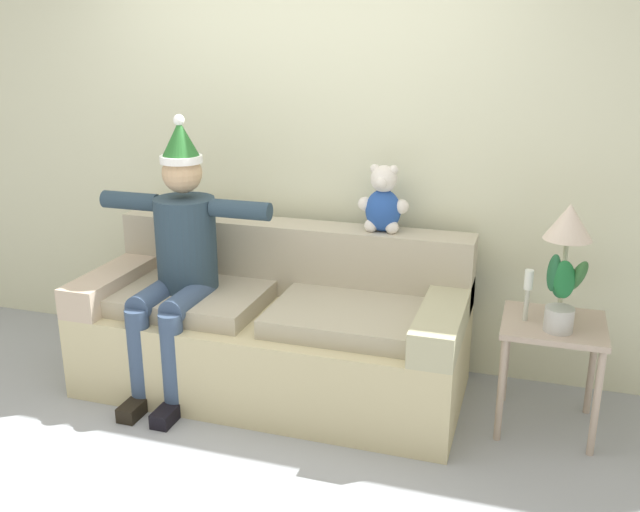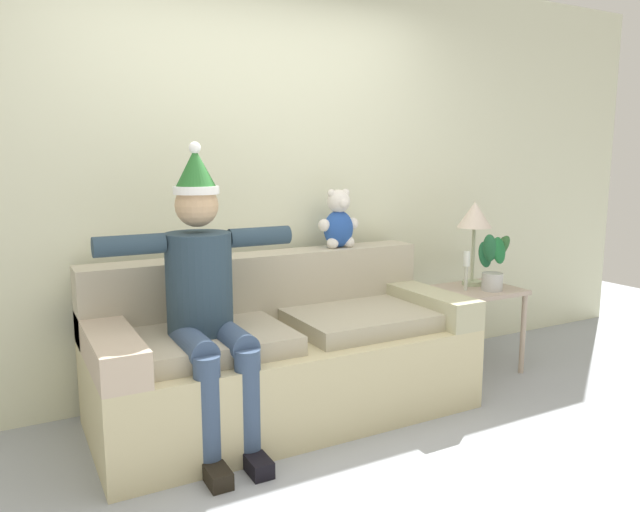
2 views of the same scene
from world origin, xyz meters
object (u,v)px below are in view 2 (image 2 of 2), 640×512
at_px(person_seated, 205,294).
at_px(teddy_bear, 339,221).
at_px(side_table, 478,302).
at_px(potted_plant, 493,261).
at_px(couch, 282,354).
at_px(candle_tall, 466,265).
at_px(table_lamp, 475,219).

height_order(person_seated, teddy_bear, person_seated).
xyz_separation_m(side_table, potted_plant, (0.02, -0.10, 0.30)).
distance_m(couch, potted_plant, 1.58).
relative_size(person_seated, side_table, 2.65).
distance_m(side_table, potted_plant, 0.32).
bearing_deg(candle_tall, couch, 179.00).
height_order(person_seated, side_table, person_seated).
xyz_separation_m(table_lamp, potted_plant, (-0.00, -0.20, -0.27)).
relative_size(side_table, potted_plant, 1.48).
relative_size(couch, table_lamp, 3.63).
height_order(person_seated, candle_tall, person_seated).
bearing_deg(person_seated, table_lamp, 7.34).
distance_m(person_seated, teddy_bear, 1.17).
relative_size(person_seated, table_lamp, 2.64).
bearing_deg(potted_plant, person_seated, -178.21).
height_order(couch, potted_plant, potted_plant).
xyz_separation_m(side_table, candle_tall, (-0.14, -0.02, 0.27)).
bearing_deg(person_seated, couch, 18.64).
distance_m(side_table, candle_tall, 0.31).
bearing_deg(table_lamp, teddy_bear, 168.50).
bearing_deg(teddy_bear, side_table, -17.12).
bearing_deg(table_lamp, potted_plant, -90.85).
bearing_deg(potted_plant, side_table, 100.37).
bearing_deg(person_seated, side_table, 4.71).
height_order(teddy_bear, potted_plant, teddy_bear).
bearing_deg(person_seated, potted_plant, 1.79).
distance_m(table_lamp, candle_tall, 0.36).
bearing_deg(potted_plant, couch, 176.02).
xyz_separation_m(teddy_bear, candle_tall, (0.81, -0.31, -0.31)).
xyz_separation_m(teddy_bear, table_lamp, (0.98, -0.20, -0.02)).
height_order(teddy_bear, side_table, teddy_bear).
height_order(potted_plant, candle_tall, potted_plant).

